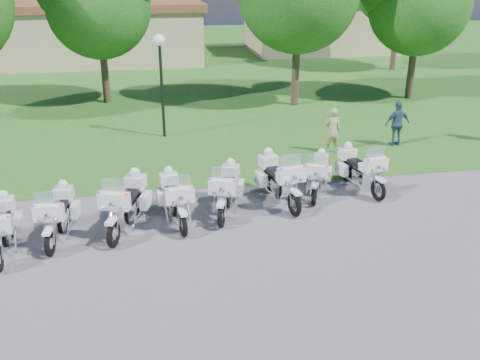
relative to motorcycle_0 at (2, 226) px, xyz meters
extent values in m
plane|color=slate|center=(6.65, 0.01, -0.66)|extent=(100.00, 100.00, 0.00)
cube|color=#2B581B|center=(6.65, 27.01, -0.66)|extent=(100.00, 48.00, 0.01)
torus|color=black|center=(-0.06, 0.70, -0.33)|extent=(0.19, 0.67, 0.66)
sphere|color=red|center=(0.39, -0.78, 0.57)|extent=(0.09, 0.09, 0.09)
cube|color=silver|center=(0.01, -0.12, -0.21)|extent=(0.38, 0.58, 0.34)
cube|color=black|center=(-0.02, 0.18, 0.11)|extent=(0.39, 0.64, 0.12)
cube|color=white|center=(0.25, 0.58, -0.17)|extent=(0.22, 0.53, 0.36)
cube|color=white|center=(-0.06, 0.73, 0.25)|extent=(0.51, 0.44, 0.32)
sphere|color=white|center=(-0.06, 0.73, 0.51)|extent=(0.26, 0.26, 0.26)
torus|color=black|center=(1.13, -0.45, -0.34)|extent=(0.20, 0.67, 0.66)
torus|color=black|center=(1.31, 1.21, -0.34)|extent=(0.20, 0.67, 0.66)
cube|color=white|center=(1.13, -0.47, 0.01)|extent=(0.22, 0.45, 0.07)
cube|color=white|center=(1.16, -0.22, 0.37)|extent=(0.73, 0.31, 0.39)
cube|color=silver|center=(1.16, -0.17, 0.71)|extent=(0.56, 0.18, 0.37)
sphere|color=red|center=(1.46, -0.32, 0.56)|extent=(0.09, 0.09, 0.09)
sphere|color=#1426E5|center=(0.84, -0.25, 0.56)|extent=(0.09, 0.09, 0.09)
cube|color=silver|center=(1.22, 0.40, -0.22)|extent=(0.39, 0.58, 0.33)
cube|color=white|center=(1.20, 0.17, 0.12)|extent=(0.37, 0.54, 0.22)
cube|color=black|center=(1.26, 0.69, 0.10)|extent=(0.40, 0.64, 0.12)
cube|color=white|center=(1.59, 1.03, -0.17)|extent=(0.23, 0.53, 0.35)
cube|color=white|center=(1.00, 1.10, -0.17)|extent=(0.23, 0.53, 0.35)
cube|color=white|center=(1.31, 1.24, 0.24)|extent=(0.51, 0.44, 0.31)
sphere|color=white|center=(1.31, 1.24, 0.50)|extent=(0.26, 0.26, 0.26)
torus|color=black|center=(2.61, -0.27, -0.31)|extent=(0.35, 0.73, 0.72)
torus|color=black|center=(3.17, 1.46, -0.31)|extent=(0.35, 0.73, 0.72)
cube|color=white|center=(2.60, -0.29, 0.07)|extent=(0.33, 0.51, 0.08)
cube|color=white|center=(2.68, -0.04, 0.47)|extent=(0.82, 0.48, 0.43)
cube|color=silver|center=(2.70, 0.02, 0.84)|extent=(0.61, 0.31, 0.40)
sphere|color=red|center=(2.99, -0.21, 0.67)|extent=(0.10, 0.10, 0.10)
sphere|color=#1426E5|center=(2.34, 0.01, 0.67)|extent=(0.10, 0.10, 0.10)
cube|color=silver|center=(2.90, 0.62, -0.18)|extent=(0.53, 0.68, 0.37)
cube|color=white|center=(2.82, 0.37, 0.20)|extent=(0.50, 0.64, 0.24)
cube|color=black|center=(2.99, 0.92, 0.18)|extent=(0.55, 0.75, 0.13)
cube|color=white|center=(3.43, 1.21, -0.12)|extent=(0.36, 0.59, 0.39)
cube|color=white|center=(2.81, 1.41, -0.12)|extent=(0.36, 0.59, 0.39)
cube|color=white|center=(3.18, 1.50, 0.33)|extent=(0.62, 0.57, 0.34)
sphere|color=white|center=(3.18, 1.50, 0.61)|extent=(0.28, 0.28, 0.28)
torus|color=black|center=(4.34, -0.02, -0.33)|extent=(0.22, 0.68, 0.67)
torus|color=black|center=(4.10, 1.66, -0.33)|extent=(0.22, 0.68, 0.67)
cube|color=white|center=(4.34, -0.04, 0.02)|extent=(0.24, 0.46, 0.07)
cube|color=white|center=(4.31, 0.21, 0.39)|extent=(0.75, 0.34, 0.40)
cube|color=silver|center=(4.30, 0.27, 0.74)|extent=(0.57, 0.20, 0.38)
sphere|color=red|center=(4.63, 0.19, 0.58)|extent=(0.09, 0.09, 0.09)
sphere|color=#1426E5|center=(4.00, 0.10, 0.58)|extent=(0.09, 0.09, 0.09)
cube|color=silver|center=(4.22, 0.84, -0.21)|extent=(0.42, 0.60, 0.34)
cube|color=white|center=(4.25, 0.60, 0.14)|extent=(0.39, 0.56, 0.22)
cube|color=black|center=(4.17, 1.14, 0.12)|extent=(0.42, 0.66, 0.12)
cube|color=white|center=(4.42, 1.56, -0.16)|extent=(0.25, 0.54, 0.36)
cube|color=white|center=(3.82, 1.47, -0.16)|extent=(0.25, 0.54, 0.36)
cube|color=white|center=(4.10, 1.69, 0.26)|extent=(0.53, 0.46, 0.32)
sphere|color=white|center=(4.10, 1.69, 0.52)|extent=(0.26, 0.26, 0.26)
torus|color=black|center=(5.38, 0.32, -0.33)|extent=(0.33, 0.69, 0.68)
torus|color=black|center=(5.89, 1.96, -0.33)|extent=(0.33, 0.69, 0.68)
cube|color=white|center=(5.37, 0.30, 0.03)|extent=(0.31, 0.48, 0.07)
cube|color=white|center=(5.45, 0.54, 0.40)|extent=(0.77, 0.45, 0.41)
cube|color=silver|center=(5.47, 0.60, 0.76)|extent=(0.58, 0.29, 0.38)
sphere|color=red|center=(5.74, 0.38, 0.60)|extent=(0.09, 0.09, 0.09)
sphere|color=#1426E5|center=(5.12, 0.58, 0.60)|extent=(0.09, 0.09, 0.09)
cube|color=silver|center=(5.64, 1.16, -0.20)|extent=(0.50, 0.65, 0.35)
cube|color=white|center=(5.57, 0.93, 0.15)|extent=(0.47, 0.60, 0.22)
cube|color=black|center=(5.73, 1.45, 0.13)|extent=(0.52, 0.70, 0.12)
cube|color=white|center=(6.14, 1.73, -0.15)|extent=(0.33, 0.56, 0.37)
cube|color=white|center=(5.56, 1.91, -0.15)|extent=(0.33, 0.56, 0.37)
cube|color=white|center=(5.90, 1.99, 0.27)|extent=(0.59, 0.53, 0.32)
sphere|color=white|center=(5.90, 1.99, 0.54)|extent=(0.26, 0.26, 0.26)
torus|color=black|center=(7.47, 0.65, -0.30)|extent=(0.27, 0.74, 0.72)
torus|color=black|center=(7.14, 2.45, -0.30)|extent=(0.27, 0.74, 0.72)
cube|color=white|center=(7.47, 0.63, 0.07)|extent=(0.28, 0.50, 0.08)
cube|color=white|center=(7.42, 0.89, 0.47)|extent=(0.81, 0.40, 0.43)
cube|color=silver|center=(7.41, 0.95, 0.85)|extent=(0.62, 0.24, 0.41)
sphere|color=red|center=(7.78, 0.89, 0.68)|extent=(0.10, 0.10, 0.10)
sphere|color=#1426E5|center=(7.10, 0.77, 0.68)|extent=(0.10, 0.10, 0.10)
cube|color=silver|center=(7.30, 1.57, -0.18)|extent=(0.47, 0.66, 0.37)
cube|color=white|center=(7.35, 1.32, 0.20)|extent=(0.44, 0.61, 0.24)
cube|color=black|center=(7.24, 1.89, 0.18)|extent=(0.48, 0.73, 0.13)
cube|color=white|center=(7.49, 2.35, -0.12)|extent=(0.29, 0.59, 0.39)
cube|color=white|center=(6.85, 2.24, -0.12)|extent=(0.29, 0.59, 0.39)
cube|color=white|center=(7.13, 2.49, 0.33)|extent=(0.59, 0.52, 0.35)
sphere|color=white|center=(7.13, 2.49, 0.61)|extent=(0.28, 0.28, 0.28)
torus|color=black|center=(8.23, 1.24, -0.35)|extent=(0.36, 0.62, 0.62)
torus|color=black|center=(8.87, 2.68, -0.35)|extent=(0.36, 0.62, 0.62)
cube|color=white|center=(8.22, 1.22, -0.03)|extent=(0.32, 0.44, 0.06)
cube|color=white|center=(8.31, 1.43, 0.31)|extent=(0.70, 0.48, 0.37)
cube|color=silver|center=(8.34, 1.48, 0.64)|extent=(0.52, 0.31, 0.35)
sphere|color=red|center=(8.56, 1.26, 0.49)|extent=(0.08, 0.08, 0.08)
sphere|color=#1426E5|center=(8.02, 1.50, 0.49)|extent=(0.08, 0.08, 0.08)
cube|color=silver|center=(8.56, 1.97, -0.24)|extent=(0.50, 0.60, 0.32)
cube|color=white|center=(8.47, 1.77, 0.08)|extent=(0.47, 0.56, 0.20)
cube|color=black|center=(8.67, 2.23, 0.06)|extent=(0.52, 0.65, 0.11)
cube|color=white|center=(9.07, 2.44, -0.20)|extent=(0.35, 0.51, 0.33)
cube|color=white|center=(8.56, 2.66, -0.20)|extent=(0.35, 0.51, 0.33)
cube|color=white|center=(8.88, 2.70, 0.19)|extent=(0.56, 0.52, 0.30)
sphere|color=white|center=(8.88, 2.70, 0.43)|extent=(0.24, 0.24, 0.24)
torus|color=black|center=(10.19, 1.23, -0.33)|extent=(0.27, 0.68, 0.67)
torus|color=black|center=(9.83, 2.90, -0.33)|extent=(0.27, 0.68, 0.67)
cube|color=white|center=(10.19, 1.21, 0.02)|extent=(0.27, 0.47, 0.07)
cube|color=white|center=(10.14, 1.45, 0.39)|extent=(0.76, 0.38, 0.40)
cube|color=silver|center=(10.13, 1.51, 0.74)|extent=(0.57, 0.23, 0.38)
sphere|color=red|center=(10.47, 1.46, 0.58)|extent=(0.09, 0.09, 0.09)
sphere|color=#1426E5|center=(9.84, 1.33, 0.58)|extent=(0.09, 0.09, 0.09)
cube|color=silver|center=(10.01, 2.08, -0.21)|extent=(0.45, 0.62, 0.34)
cube|color=white|center=(10.06, 1.85, 0.14)|extent=(0.42, 0.58, 0.22)
cube|color=black|center=(9.94, 2.38, 0.12)|extent=(0.46, 0.68, 0.12)
cube|color=white|center=(10.16, 2.81, -0.16)|extent=(0.28, 0.55, 0.36)
cube|color=white|center=(9.57, 2.69, -0.16)|extent=(0.28, 0.55, 0.36)
cube|color=white|center=(9.83, 2.92, 0.26)|extent=(0.55, 0.49, 0.32)
sphere|color=white|center=(9.83, 2.92, 0.52)|extent=(0.26, 0.26, 0.26)
cylinder|color=black|center=(4.25, 8.74, 1.19)|extent=(0.12, 0.12, 3.70)
sphere|color=white|center=(4.25, 8.74, 3.19)|extent=(0.44, 0.44, 0.44)
cylinder|color=#38281C|center=(1.66, 15.11, 1.05)|extent=(0.36, 0.36, 3.42)
sphere|color=#244A14|center=(1.66, 15.11, 4.00)|extent=(4.97, 4.97, 4.97)
cylinder|color=#38281C|center=(10.90, 12.99, 1.31)|extent=(0.36, 0.36, 3.94)
cylinder|color=#38281C|center=(17.17, 13.35, 1.06)|extent=(0.36, 0.36, 3.44)
sphere|color=#244A14|center=(17.17, 13.35, 4.03)|extent=(5.00, 5.00, 5.00)
cylinder|color=#38281C|center=(19.92, 21.21, 1.41)|extent=(0.36, 0.36, 4.13)
cube|color=tan|center=(0.65, 28.01, 1.14)|extent=(14.00, 8.00, 3.60)
cube|color=brown|center=(0.65, 28.01, 3.19)|extent=(14.56, 8.32, 0.50)
cube|color=tan|center=(17.65, 30.01, 1.14)|extent=(11.00, 7.00, 3.60)
cube|color=brown|center=(17.65, 30.01, 3.19)|extent=(11.44, 7.28, 0.50)
imported|color=tan|center=(10.28, 5.66, 0.18)|extent=(0.64, 0.44, 1.68)
imported|color=#2D526C|center=(13.00, 6.02, 0.20)|extent=(1.05, 0.52, 1.73)
camera|label=1|loc=(3.63, -12.33, 5.84)|focal=40.00mm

